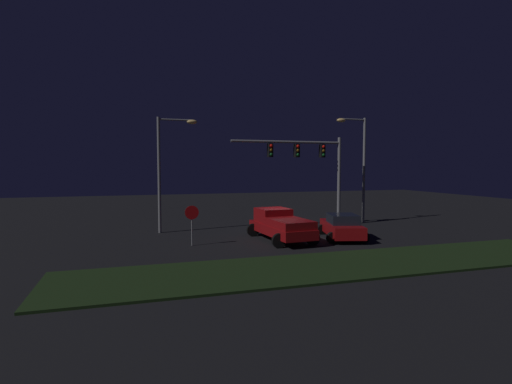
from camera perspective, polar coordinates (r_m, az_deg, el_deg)
ground_plane at (r=25.30m, az=3.50°, el=-6.30°), size 80.00×80.00×0.00m
grass_median at (r=18.32m, az=12.47°, el=-10.09°), size 24.50×4.73×0.10m
pickup_truck at (r=23.83m, az=3.44°, el=-4.49°), size 3.13×5.53×1.80m
car_sedan at (r=24.82m, az=12.14°, el=-4.84°), size 3.22×4.72×1.51m
traffic_signal_gantry at (r=29.01m, az=7.57°, el=4.67°), size 8.32×0.56×6.50m
street_lamp_left at (r=26.98m, az=-12.50°, el=4.54°), size 2.64×0.44×7.59m
street_lamp_right at (r=31.82m, az=14.42°, el=4.84°), size 2.50×0.44×8.10m
stop_sign at (r=22.29m, az=-9.13°, el=-3.63°), size 0.76×0.08×2.23m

